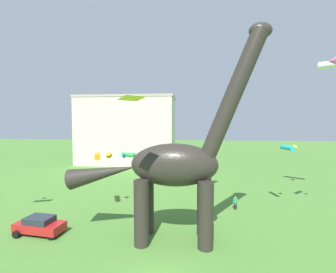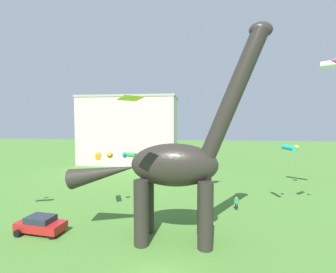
{
  "view_description": "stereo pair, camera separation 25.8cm",
  "coord_description": "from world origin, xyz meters",
  "px_view_note": "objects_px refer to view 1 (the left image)",
  "views": [
    {
      "loc": [
        1.88,
        -13.48,
        9.74
      ],
      "look_at": [
        -0.0,
        5.59,
        8.63
      ],
      "focal_mm": 24.97,
      "sensor_mm": 36.0,
      "label": 1
    },
    {
      "loc": [
        2.14,
        -13.46,
        9.74
      ],
      "look_at": [
        -0.0,
        5.59,
        8.63
      ],
      "focal_mm": 24.97,
      "sensor_mm": 36.0,
      "label": 2
    }
  ],
  "objects_px": {
    "parked_sedan_left": "(40,225)",
    "person_photographer": "(235,202)",
    "kite_far_right": "(132,98)",
    "kite_mid_right": "(289,148)",
    "kite_mid_left": "(213,154)",
    "dinosaur_sculpture": "(173,165)",
    "kite_trailing": "(334,63)",
    "kite_apex": "(127,155)",
    "kite_high_left": "(100,156)",
    "kite_near_high": "(156,157)"
  },
  "relations": [
    {
      "from": "dinosaur_sculpture",
      "to": "kite_apex",
      "type": "xyz_separation_m",
      "value": [
        -5.92,
        7.35,
        -0.28
      ]
    },
    {
      "from": "kite_trailing",
      "to": "kite_mid_left",
      "type": "height_order",
      "value": "kite_trailing"
    },
    {
      "from": "kite_high_left",
      "to": "kite_mid_right",
      "type": "xyz_separation_m",
      "value": [
        20.69,
        3.29,
        0.76
      ]
    },
    {
      "from": "dinosaur_sculpture",
      "to": "kite_apex",
      "type": "bearing_deg",
      "value": 117.95
    },
    {
      "from": "kite_apex",
      "to": "kite_mid_right",
      "type": "distance_m",
      "value": 18.38
    },
    {
      "from": "kite_near_high",
      "to": "kite_mid_left",
      "type": "distance_m",
      "value": 9.43
    },
    {
      "from": "parked_sedan_left",
      "to": "kite_mid_right",
      "type": "bearing_deg",
      "value": 26.19
    },
    {
      "from": "parked_sedan_left",
      "to": "person_photographer",
      "type": "relative_size",
      "value": 2.98
    },
    {
      "from": "kite_apex",
      "to": "person_photographer",
      "type": "bearing_deg",
      "value": 0.41
    },
    {
      "from": "kite_mid_left",
      "to": "kite_far_right",
      "type": "bearing_deg",
      "value": -108.81
    },
    {
      "from": "person_photographer",
      "to": "kite_near_high",
      "type": "relative_size",
      "value": 1.27
    },
    {
      "from": "kite_apex",
      "to": "dinosaur_sculpture",
      "type": "bearing_deg",
      "value": -51.18
    },
    {
      "from": "kite_far_right",
      "to": "person_photographer",
      "type": "bearing_deg",
      "value": 54.37
    },
    {
      "from": "parked_sedan_left",
      "to": "kite_trailing",
      "type": "height_order",
      "value": "kite_trailing"
    },
    {
      "from": "kite_far_right",
      "to": "kite_mid_left",
      "type": "height_order",
      "value": "kite_far_right"
    },
    {
      "from": "dinosaur_sculpture",
      "to": "kite_far_right",
      "type": "xyz_separation_m",
      "value": [
        -2.24,
        -4.69,
        4.97
      ]
    },
    {
      "from": "kite_apex",
      "to": "kite_mid_right",
      "type": "xyz_separation_m",
      "value": [
        18.33,
        0.97,
        0.95
      ]
    },
    {
      "from": "dinosaur_sculpture",
      "to": "kite_mid_left",
      "type": "relative_size",
      "value": 8.42
    },
    {
      "from": "kite_high_left",
      "to": "kite_mid_left",
      "type": "xyz_separation_m",
      "value": [
        13.0,
        10.71,
        -1.01
      ]
    },
    {
      "from": "kite_high_left",
      "to": "dinosaur_sculpture",
      "type": "bearing_deg",
      "value": -31.35
    },
    {
      "from": "dinosaur_sculpture",
      "to": "kite_far_right",
      "type": "relative_size",
      "value": 9.64
    },
    {
      "from": "kite_apex",
      "to": "kite_near_high",
      "type": "height_order",
      "value": "kite_apex"
    },
    {
      "from": "kite_apex",
      "to": "kite_high_left",
      "type": "bearing_deg",
      "value": -135.57
    },
    {
      "from": "kite_apex",
      "to": "kite_mid_left",
      "type": "relative_size",
      "value": 0.89
    },
    {
      "from": "kite_high_left",
      "to": "kite_mid_left",
      "type": "height_order",
      "value": "kite_high_left"
    },
    {
      "from": "kite_far_right",
      "to": "kite_mid_right",
      "type": "xyz_separation_m",
      "value": [
        14.65,
        13.02,
        -4.3
      ]
    },
    {
      "from": "dinosaur_sculpture",
      "to": "kite_mid_right",
      "type": "relative_size",
      "value": 8.64
    },
    {
      "from": "kite_trailing",
      "to": "parked_sedan_left",
      "type": "bearing_deg",
      "value": -160.07
    },
    {
      "from": "kite_trailing",
      "to": "kite_near_high",
      "type": "bearing_deg",
      "value": 160.84
    },
    {
      "from": "parked_sedan_left",
      "to": "kite_mid_left",
      "type": "distance_m",
      "value": 23.34
    },
    {
      "from": "kite_high_left",
      "to": "kite_mid_left",
      "type": "relative_size",
      "value": 1.11
    },
    {
      "from": "kite_high_left",
      "to": "kite_mid_right",
      "type": "bearing_deg",
      "value": 9.03
    },
    {
      "from": "parked_sedan_left",
      "to": "kite_trailing",
      "type": "distance_m",
      "value": 35.47
    },
    {
      "from": "person_photographer",
      "to": "kite_high_left",
      "type": "relative_size",
      "value": 0.64
    },
    {
      "from": "dinosaur_sculpture",
      "to": "person_photographer",
      "type": "bearing_deg",
      "value": 38.17
    },
    {
      "from": "kite_far_right",
      "to": "dinosaur_sculpture",
      "type": "bearing_deg",
      "value": 64.51
    },
    {
      "from": "kite_high_left",
      "to": "kite_apex",
      "type": "bearing_deg",
      "value": 44.43
    },
    {
      "from": "parked_sedan_left",
      "to": "kite_apex",
      "type": "bearing_deg",
      "value": 59.15
    },
    {
      "from": "parked_sedan_left",
      "to": "kite_mid_right",
      "type": "distance_m",
      "value": 26.34
    },
    {
      "from": "kite_near_high",
      "to": "kite_high_left",
      "type": "bearing_deg",
      "value": -106.74
    },
    {
      "from": "kite_far_right",
      "to": "kite_high_left",
      "type": "height_order",
      "value": "kite_far_right"
    },
    {
      "from": "parked_sedan_left",
      "to": "person_photographer",
      "type": "distance_m",
      "value": 19.73
    },
    {
      "from": "kite_trailing",
      "to": "kite_high_left",
      "type": "height_order",
      "value": "kite_trailing"
    },
    {
      "from": "kite_mid_left",
      "to": "person_photographer",
      "type": "bearing_deg",
      "value": -78.23
    },
    {
      "from": "dinosaur_sculpture",
      "to": "kite_mid_left",
      "type": "distance_m",
      "value": 16.48
    },
    {
      "from": "parked_sedan_left",
      "to": "kite_trailing",
      "type": "xyz_separation_m",
      "value": [
        29.79,
        10.8,
        15.93
      ]
    },
    {
      "from": "kite_far_right",
      "to": "kite_apex",
      "type": "height_order",
      "value": "kite_far_right"
    },
    {
      "from": "person_photographer",
      "to": "kite_mid_right",
      "type": "relative_size",
      "value": 0.73
    },
    {
      "from": "kite_mid_right",
      "to": "dinosaur_sculpture",
      "type": "bearing_deg",
      "value": -146.14
    },
    {
      "from": "kite_trailing",
      "to": "kite_mid_right",
      "type": "bearing_deg",
      "value": -158.06
    }
  ]
}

